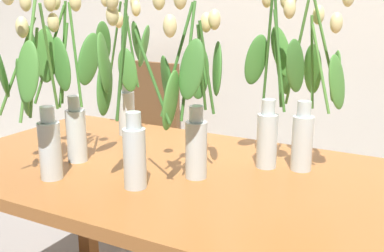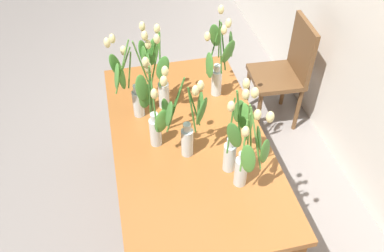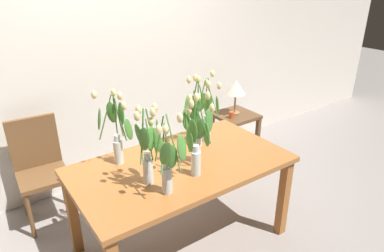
% 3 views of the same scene
% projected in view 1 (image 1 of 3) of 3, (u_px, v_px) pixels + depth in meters
% --- Properties ---
extents(dining_table, '(1.60, 0.90, 0.74)m').
position_uv_depth(dining_table, '(172.00, 194.00, 1.59)').
color(dining_table, '#A3602D').
rests_on(dining_table, ground).
extents(tulip_vase_0, '(0.17, 0.27, 0.57)m').
position_uv_depth(tulip_vase_0, '(195.00, 105.00, 1.42)').
color(tulip_vase_0, silver).
rests_on(tulip_vase_0, dining_table).
extents(tulip_vase_1, '(0.24, 0.18, 0.58)m').
position_uv_depth(tulip_vase_1, '(272.00, 102.00, 1.54)').
color(tulip_vase_1, silver).
rests_on(tulip_vase_1, dining_table).
extents(tulip_vase_2, '(0.23, 0.17, 0.57)m').
position_uv_depth(tulip_vase_2, '(132.00, 120.00, 1.35)').
color(tulip_vase_2, silver).
rests_on(tulip_vase_2, dining_table).
extents(tulip_vase_3, '(0.28, 0.18, 0.58)m').
position_uv_depth(tulip_vase_3, '(310.00, 99.00, 1.51)').
color(tulip_vase_3, silver).
rests_on(tulip_vase_3, dining_table).
extents(tulip_vase_4, '(0.20, 0.25, 0.59)m').
position_uv_depth(tulip_vase_4, '(37.00, 105.00, 1.40)').
color(tulip_vase_4, silver).
rests_on(tulip_vase_4, dining_table).
extents(tulip_vase_5, '(0.23, 0.19, 0.57)m').
position_uv_depth(tulip_vase_5, '(67.00, 92.00, 1.56)').
color(tulip_vase_5, silver).
rests_on(tulip_vase_5, dining_table).
extents(tulip_vase_6, '(0.25, 0.21, 0.58)m').
position_uv_depth(tulip_vase_6, '(127.00, 77.00, 1.91)').
color(tulip_vase_6, silver).
rests_on(tulip_vase_6, dining_table).
extents(dining_chair, '(0.42, 0.42, 0.93)m').
position_uv_depth(dining_chair, '(141.00, 131.00, 2.84)').
color(dining_chair, brown).
rests_on(dining_chair, ground).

